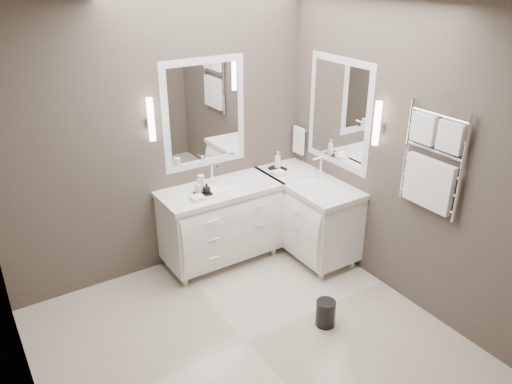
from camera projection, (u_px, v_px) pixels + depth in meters
floor at (246, 342)px, 4.21m from camera, size 3.20×3.00×0.01m
wall_back at (163, 141)px, 4.79m from camera, size 3.20×0.01×2.70m
wall_front at (402, 306)px, 2.49m from camera, size 3.20×0.01×2.70m
wall_left at (6, 262)px, 2.86m from camera, size 0.01×3.00×2.70m
wall_right at (399, 155)px, 4.43m from camera, size 0.01×3.00×2.70m
vanity_back at (221, 220)px, 5.16m from camera, size 1.24×0.59×0.97m
vanity_right at (307, 211)px, 5.34m from camera, size 0.59×1.24×0.97m
mirror_back at (205, 114)px, 4.91m from camera, size 0.90×0.02×1.10m
mirror_right at (339, 113)px, 4.95m from camera, size 0.02×0.90×1.10m
sconce_back at (151, 120)px, 4.56m from camera, size 0.06×0.06×0.40m
sconce_right at (377, 124)px, 4.46m from camera, size 0.06×0.06×0.40m
towel_bar_corner at (299, 140)px, 5.53m from camera, size 0.03×0.22×0.30m
towel_ladder at (432, 166)px, 4.08m from camera, size 0.06×0.58×0.90m
waste_bin at (326, 313)px, 4.36m from camera, size 0.19×0.19×0.24m
amenity_tray_back at (203, 193)px, 4.86m from camera, size 0.17×0.14×0.02m
amenity_tray_right at (278, 169)px, 5.43m from camera, size 0.16×0.19×0.03m
water_bottle at (201, 184)px, 4.85m from camera, size 0.08×0.08×0.19m
soap_bottle_a at (199, 186)px, 4.83m from camera, size 0.08×0.08×0.14m
soap_bottle_b at (207, 188)px, 4.83m from camera, size 0.09×0.09×0.10m
soap_bottle_c at (278, 160)px, 5.39m from camera, size 0.07×0.07×0.19m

